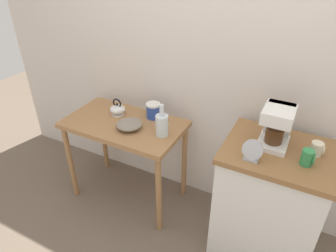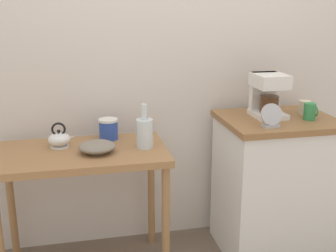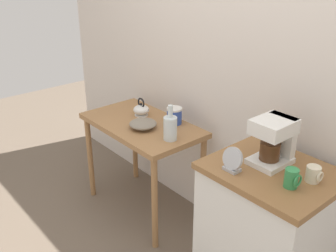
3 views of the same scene
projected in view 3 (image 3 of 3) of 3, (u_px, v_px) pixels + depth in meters
name	position (u px, v px, depth m)	size (l,w,h in m)	color
ground_plane	(197.00, 246.00, 2.85)	(8.00, 8.00, 0.00)	#6B5B4C
back_wall	(260.00, 47.00, 2.44)	(4.40, 0.10, 2.80)	silver
wooden_table	(142.00, 135.00, 3.02)	(0.94, 0.54, 0.76)	#9E7044
kitchen_counter	(265.00, 235.00, 2.29)	(0.67, 0.56, 0.88)	white
bowl_stoneware	(143.00, 124.00, 2.87)	(0.20, 0.20, 0.06)	gray
teakettle	(141.00, 110.00, 3.08)	(0.15, 0.12, 0.15)	white
glass_carafe_vase	(170.00, 127.00, 2.68)	(0.09, 0.09, 0.25)	silver
canister_enamel	(174.00, 116.00, 2.93)	(0.12, 0.12, 0.12)	#2D4CAD
coffee_maker	(275.00, 139.00, 2.12)	(0.18, 0.22, 0.26)	white
mug_tall_green	(292.00, 178.00, 1.93)	(0.07, 0.07, 0.10)	#338C4C
mug_small_cream	(313.00, 174.00, 1.98)	(0.08, 0.07, 0.08)	beige
table_clock	(232.00, 161.00, 2.07)	(0.12, 0.06, 0.13)	#B2B5BA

